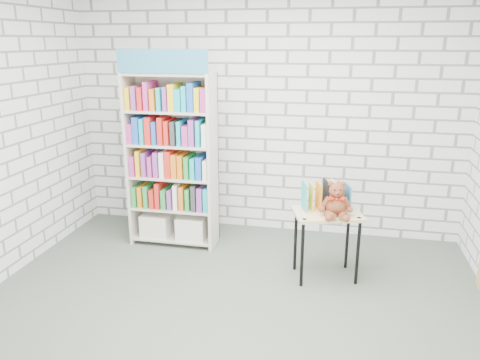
# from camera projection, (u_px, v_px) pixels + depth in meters

# --- Properties ---
(ground) EXTENTS (4.50, 4.50, 0.00)m
(ground) POSITION_uv_depth(u_px,v_px,m) (227.00, 315.00, 3.95)
(ground) COLOR #485145
(ground) RESTS_ON ground
(room_shell) EXTENTS (4.52, 4.02, 2.81)m
(room_shell) POSITION_uv_depth(u_px,v_px,m) (225.00, 103.00, 3.44)
(room_shell) COLOR silver
(room_shell) RESTS_ON ground
(bookshelf) EXTENTS (0.96, 0.37, 2.15)m
(bookshelf) POSITION_uv_depth(u_px,v_px,m) (172.00, 159.00, 5.12)
(bookshelf) COLOR beige
(bookshelf) RESTS_ON ground
(display_table) EXTENTS (0.72, 0.59, 0.67)m
(display_table) POSITION_uv_depth(u_px,v_px,m) (327.00, 222.00, 4.44)
(display_table) COLOR tan
(display_table) RESTS_ON ground
(table_books) EXTENTS (0.47, 0.30, 0.26)m
(table_books) POSITION_uv_depth(u_px,v_px,m) (326.00, 196.00, 4.47)
(table_books) COLOR #29B4AB
(table_books) RESTS_ON display_table
(teddy_bear) EXTENTS (0.30, 0.29, 0.33)m
(teddy_bear) POSITION_uv_depth(u_px,v_px,m) (336.00, 203.00, 4.28)
(teddy_bear) COLOR brown
(teddy_bear) RESTS_ON display_table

